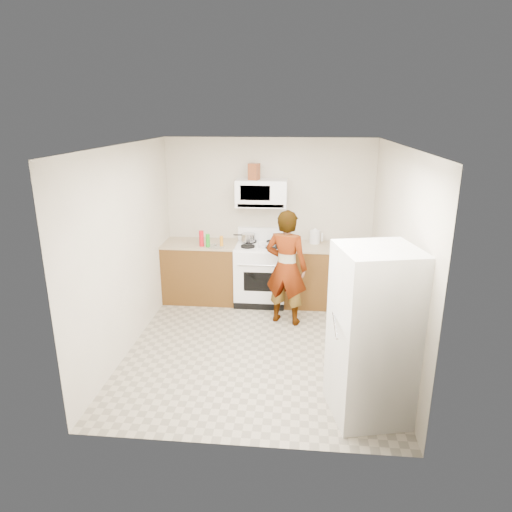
# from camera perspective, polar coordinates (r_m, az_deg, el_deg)

# --- Properties ---
(floor) EXTENTS (3.60, 3.60, 0.00)m
(floor) POSITION_cam_1_polar(r_m,az_deg,el_deg) (5.90, 0.27, -11.34)
(floor) COLOR gray
(floor) RESTS_ON ground
(back_wall) EXTENTS (3.20, 0.02, 2.50)m
(back_wall) POSITION_cam_1_polar(r_m,az_deg,el_deg) (7.14, 1.61, 4.55)
(back_wall) COLOR beige
(back_wall) RESTS_ON floor
(right_wall) EXTENTS (0.02, 3.60, 2.50)m
(right_wall) POSITION_cam_1_polar(r_m,az_deg,el_deg) (5.51, 16.99, -0.15)
(right_wall) COLOR beige
(right_wall) RESTS_ON floor
(cabinet_left) EXTENTS (1.12, 0.62, 0.90)m
(cabinet_left) POSITION_cam_1_polar(r_m,az_deg,el_deg) (7.22, -6.87, -2.03)
(cabinet_left) COLOR #573614
(cabinet_left) RESTS_ON floor
(counter_left) EXTENTS (1.14, 0.64, 0.03)m
(counter_left) POSITION_cam_1_polar(r_m,az_deg,el_deg) (7.08, -7.01, 1.53)
(counter_left) COLOR tan
(counter_left) RESTS_ON cabinet_left
(cabinet_right) EXTENTS (0.80, 0.62, 0.90)m
(cabinet_right) POSITION_cam_1_polar(r_m,az_deg,el_deg) (7.06, 6.90, -2.48)
(cabinet_right) COLOR #573614
(cabinet_right) RESTS_ON floor
(counter_right) EXTENTS (0.82, 0.64, 0.03)m
(counter_right) POSITION_cam_1_polar(r_m,az_deg,el_deg) (6.92, 7.04, 1.16)
(counter_right) COLOR tan
(counter_right) RESTS_ON cabinet_right
(gas_range) EXTENTS (0.76, 0.65, 1.13)m
(gas_range) POSITION_cam_1_polar(r_m,az_deg,el_deg) (7.06, 0.58, -2.05)
(gas_range) COLOR white
(gas_range) RESTS_ON floor
(microwave) EXTENTS (0.76, 0.38, 0.40)m
(microwave) POSITION_cam_1_polar(r_m,az_deg,el_deg) (6.88, 0.70, 7.89)
(microwave) COLOR white
(microwave) RESTS_ON back_wall
(person) EXTENTS (0.68, 0.54, 1.62)m
(person) POSITION_cam_1_polar(r_m,az_deg,el_deg) (6.28, 3.81, -1.47)
(person) COLOR tan
(person) RESTS_ON floor
(fridge) EXTENTS (0.84, 0.84, 1.70)m
(fridge) POSITION_cam_1_polar(r_m,az_deg,el_deg) (4.49, 14.37, -9.49)
(fridge) COLOR silver
(fridge) RESTS_ON floor
(kettle) EXTENTS (0.21, 0.21, 0.20)m
(kettle) POSITION_cam_1_polar(r_m,az_deg,el_deg) (7.03, 7.37, 2.38)
(kettle) COLOR silver
(kettle) RESTS_ON counter_right
(jug) EXTENTS (0.18, 0.18, 0.24)m
(jug) POSITION_cam_1_polar(r_m,az_deg,el_deg) (6.81, -0.25, 10.50)
(jug) COLOR brown
(jug) RESTS_ON microwave
(saucepan) EXTENTS (0.25, 0.25, 0.12)m
(saucepan) POSITION_cam_1_polar(r_m,az_deg,el_deg) (7.02, -0.97, 2.32)
(saucepan) COLOR #B3B4B8
(saucepan) RESTS_ON gas_range
(tray) EXTENTS (0.27, 0.19, 0.05)m
(tray) POSITION_cam_1_polar(r_m,az_deg,el_deg) (6.80, 1.30, 1.34)
(tray) COLOR white
(tray) RESTS_ON gas_range
(bottle_spray) EXTENTS (0.08, 0.08, 0.24)m
(bottle_spray) POSITION_cam_1_polar(r_m,az_deg,el_deg) (6.85, -6.83, 2.18)
(bottle_spray) COLOR red
(bottle_spray) RESTS_ON counter_left
(bottle_hot_sauce) EXTENTS (0.07, 0.07, 0.16)m
(bottle_hot_sauce) POSITION_cam_1_polar(r_m,az_deg,el_deg) (6.82, -4.34, 1.85)
(bottle_hot_sauce) COLOR orange
(bottle_hot_sauce) RESTS_ON counter_left
(bottle_green_cap) EXTENTS (0.07, 0.07, 0.20)m
(bottle_green_cap) POSITION_cam_1_polar(r_m,az_deg,el_deg) (6.80, -6.04, 1.91)
(bottle_green_cap) COLOR #198A19
(bottle_green_cap) RESTS_ON counter_left
(pot_lid) EXTENTS (0.30, 0.30, 0.01)m
(pot_lid) POSITION_cam_1_polar(r_m,az_deg,el_deg) (6.82, -5.05, 1.19)
(pot_lid) COLOR white
(pot_lid) RESTS_ON counter_left
(broom) EXTENTS (0.23, 0.15, 1.16)m
(broom) POSITION_cam_1_polar(r_m,az_deg,el_deg) (6.51, 14.98, -3.43)
(broom) COLOR white
(broom) RESTS_ON floor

